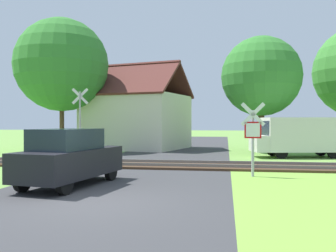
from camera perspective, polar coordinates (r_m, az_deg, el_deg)
name	(u,v)px	position (r m, az deg, el deg)	size (l,w,h in m)	color
ground_plane	(94,202)	(9.60, -11.22, -11.36)	(160.00, 160.00, 0.00)	#6B9942
road_asphalt	(117,188)	(11.47, -7.74, -9.37)	(6.81, 80.00, 0.01)	#38383A
rail_track	(154,165)	(16.93, -2.21, -5.94)	(60.00, 2.60, 0.22)	#422D1E
stop_sign_near	(253,134)	(13.90, 12.80, -1.17)	(0.88, 0.15, 2.71)	#9E9EA5
crossing_sign_far	(80,118)	(20.45, -13.26, 1.14)	(0.86, 0.23, 3.81)	#9E9EA5
house	(137,120)	(28.26, -4.73, 0.99)	(8.26, 7.79, 6.45)	beige
tree_left	(62,65)	(27.43, -15.89, 8.93)	(6.48, 6.48, 9.21)	#513823
tree_right	(261,76)	(25.57, 14.03, 7.34)	(5.24, 5.24, 7.63)	#513823
mail_truck	(299,135)	(22.28, 19.33, -1.35)	(5.16, 2.75, 2.24)	silver
parked_car	(70,157)	(12.05, -14.75, -4.62)	(2.29, 4.22, 1.78)	black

